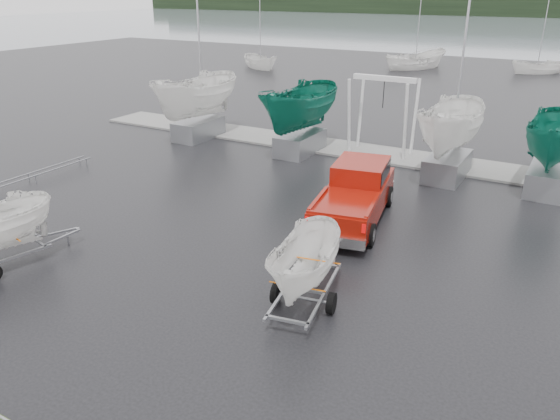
# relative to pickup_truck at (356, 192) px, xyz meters

# --- Properties ---
(ground_plane) EXTENTS (120.00, 120.00, 0.00)m
(ground_plane) POSITION_rel_pickup_truck_xyz_m (-5.40, -4.47, -1.07)
(ground_plane) COLOR black
(ground_plane) RESTS_ON ground
(lake) EXTENTS (300.00, 300.00, 0.00)m
(lake) POSITION_rel_pickup_truck_xyz_m (-5.40, 95.53, -1.08)
(lake) COLOR slate
(lake) RESTS_ON ground
(dock) EXTENTS (30.00, 3.00, 0.12)m
(dock) POSITION_rel_pickup_truck_xyz_m (-5.40, 8.53, -1.02)
(dock) COLOR gray
(dock) RESTS_ON ground
(pickup_truck) EXTENTS (3.16, 6.43, 2.05)m
(pickup_truck) POSITION_rel_pickup_truck_xyz_m (0.00, 0.00, 0.00)
(pickup_truck) COLOR maroon
(pickup_truck) RESTS_ON ground
(trailer_hitched) EXTENTS (1.88, 3.75, 4.61)m
(trailer_hitched) POSITION_rel_pickup_truck_xyz_m (1.18, -6.48, 1.44)
(trailer_hitched) COLOR gray
(trailer_hitched) RESTS_ON ground
(boat_hoist) EXTENTS (3.30, 2.18, 4.12)m
(boat_hoist) POSITION_rel_pickup_truck_xyz_m (-2.14, 8.53, 1.60)
(boat_hoist) COLOR silver
(boat_hoist) RESTS_ON ground
(keelboat_0) EXTENTS (2.61, 3.20, 10.79)m
(keelboat_0) POSITION_rel_pickup_truck_xyz_m (-12.57, 6.53, 3.09)
(keelboat_0) COLOR gray
(keelboat_0) RESTS_ON ground
(keelboat_1) EXTENTS (2.56, 3.20, 7.90)m
(keelboat_1) POSITION_rel_pickup_truck_xyz_m (-5.95, 6.73, 3.00)
(keelboat_1) COLOR gray
(keelboat_1) RESTS_ON ground
(keelboat_2) EXTENTS (2.46, 3.20, 10.63)m
(keelboat_2) POSITION_rel_pickup_truck_xyz_m (1.86, 6.53, 2.84)
(keelboat_2) COLOR gray
(keelboat_2) RESTS_ON ground
(mast_rack_0) EXTENTS (0.56, 6.50, 0.06)m
(mast_rack_0) POSITION_rel_pickup_truck_xyz_m (-14.40, -3.47, -0.72)
(mast_rack_0) COLOR gray
(mast_rack_0) RESTS_ON ground
(moored_boat_0) EXTENTS (3.38, 3.37, 11.18)m
(moored_boat_0) POSITION_rel_pickup_truck_xyz_m (-25.00, 33.63, -1.06)
(moored_boat_0) COLOR white
(moored_boat_0) RESTS_ON ground
(moored_boat_1) EXTENTS (4.19, 4.22, 12.02)m
(moored_boat_1) POSITION_rel_pickup_truck_xyz_m (-10.28, 41.79, -1.06)
(moored_boat_1) COLOR white
(moored_boat_1) RESTS_ON ground
(moored_boat_2) EXTENTS (2.97, 2.96, 10.79)m
(moored_boat_2) POSITION_rel_pickup_truck_xyz_m (1.66, 44.32, -1.06)
(moored_boat_2) COLOR white
(moored_boat_2) RESTS_ON ground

